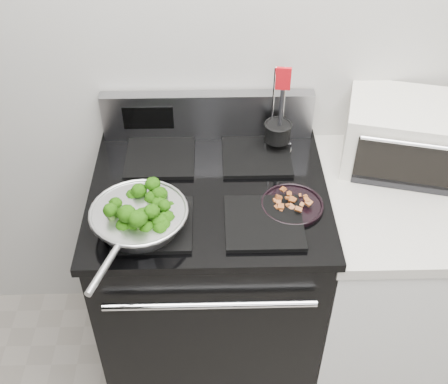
{
  "coord_description": "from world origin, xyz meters",
  "views": [
    {
      "loc": [
        -0.28,
        0.0,
        2.16
      ],
      "look_at": [
        -0.25,
        1.36,
        0.98
      ],
      "focal_mm": 45.0,
      "sensor_mm": 36.0,
      "label": 1
    }
  ],
  "objects_px": {
    "toaster_oven": "(406,135)",
    "gas_range": "(211,279)",
    "bacon_plate": "(292,202)",
    "skillet": "(139,218)",
    "utensil_holder": "(277,136)"
  },
  "relations": [
    {
      "from": "toaster_oven",
      "to": "gas_range",
      "type": "bearing_deg",
      "value": -151.96
    },
    {
      "from": "gas_range",
      "to": "bacon_plate",
      "type": "bearing_deg",
      "value": -19.65
    },
    {
      "from": "bacon_plate",
      "to": "gas_range",
      "type": "bearing_deg",
      "value": 160.35
    },
    {
      "from": "skillet",
      "to": "utensil_holder",
      "type": "relative_size",
      "value": 1.36
    },
    {
      "from": "skillet",
      "to": "bacon_plate",
      "type": "relative_size",
      "value": 2.28
    },
    {
      "from": "skillet",
      "to": "toaster_oven",
      "type": "height_order",
      "value": "toaster_oven"
    },
    {
      "from": "bacon_plate",
      "to": "utensil_holder",
      "type": "relative_size",
      "value": 0.59
    },
    {
      "from": "gas_range",
      "to": "skillet",
      "type": "distance_m",
      "value": 0.58
    },
    {
      "from": "utensil_holder",
      "to": "toaster_oven",
      "type": "distance_m",
      "value": 0.44
    },
    {
      "from": "gas_range",
      "to": "utensil_holder",
      "type": "bearing_deg",
      "value": 40.22
    },
    {
      "from": "utensil_holder",
      "to": "toaster_oven",
      "type": "height_order",
      "value": "utensil_holder"
    },
    {
      "from": "skillet",
      "to": "gas_range",
      "type": "bearing_deg",
      "value": 60.71
    },
    {
      "from": "skillet",
      "to": "bacon_plate",
      "type": "xyz_separation_m",
      "value": [
        0.47,
        0.09,
        -0.03
      ]
    },
    {
      "from": "gas_range",
      "to": "skillet",
      "type": "relative_size",
      "value": 2.46
    },
    {
      "from": "gas_range",
      "to": "toaster_oven",
      "type": "bearing_deg",
      "value": 13.54
    }
  ]
}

